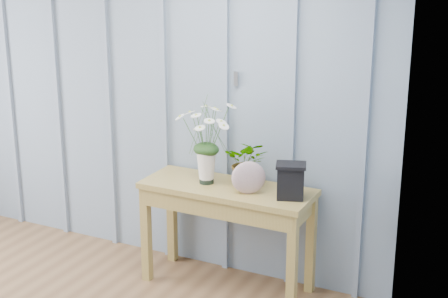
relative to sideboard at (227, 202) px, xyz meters
The scene contains 5 objects.
sideboard is the anchor object (origin of this frame).
daisy_vase 0.53m from the sideboard, behind, with size 0.45×0.34×0.63m.
spider_plant 0.31m from the sideboard, 32.80° to the left, with size 0.30×0.26×0.33m, color #183914.
felt_disc_vessel 0.31m from the sideboard, 20.21° to the right, with size 0.23×0.06×0.23m, color #8A546C.
carved_box 0.52m from the sideboard, ahead, with size 0.23×0.21×0.24m.
Camera 1 is at (2.83, -1.97, 2.36)m, focal length 55.00 mm.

